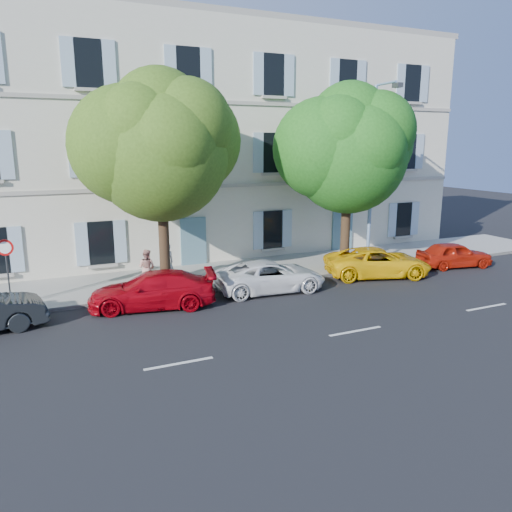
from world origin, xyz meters
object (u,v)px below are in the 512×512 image
tree_right (348,155)px  street_lamp (374,166)px  car_yellow_supercar (378,262)px  road_sign (6,259)px  tree_left (160,153)px  pedestrian_a (167,263)px  car_red_hatchback (454,255)px  car_white_coupe (270,276)px  pedestrian_b (147,268)px  car_red_coupe (152,290)px

tree_right → street_lamp: 1.44m
car_yellow_supercar → road_sign: (-15.43, 1.52, 1.32)m
tree_left → pedestrian_a: size_ratio=5.05×
car_red_hatchback → tree_right: (-5.39, 1.71, 4.89)m
car_red_hatchback → pedestrian_a: bearing=89.5°
car_white_coupe → road_sign: size_ratio=1.82×
tree_right → pedestrian_b: bearing=175.4°
tree_left → street_lamp: bearing=-4.0°
road_sign → pedestrian_b: bearing=9.0°
street_lamp → pedestrian_b: size_ratio=5.43×
car_red_hatchback → road_sign: 20.16m
car_white_coupe → car_red_hatchback: 10.20m
car_red_coupe → tree_left: 5.57m
tree_left → pedestrian_b: bearing=157.0°
car_white_coupe → road_sign: road_sign is taller
tree_left → car_yellow_supercar: bearing=-12.1°
car_yellow_supercar → street_lamp: (0.54, 1.34, 4.34)m
car_red_hatchback → tree_right: size_ratio=0.45×
tree_left → tree_right: (8.73, -0.45, -0.16)m
road_sign → car_white_coupe: bearing=-9.1°
car_yellow_supercar → pedestrian_b: (-10.23, 2.34, 0.26)m
pedestrian_a → pedestrian_b: 0.99m
car_white_coupe → pedestrian_b: pedestrian_b is taller
tree_right → car_white_coupe: bearing=-161.1°
car_white_coupe → car_red_hatchback: car_white_coupe is taller
car_yellow_supercar → pedestrian_b: 10.49m
car_red_coupe → pedestrian_b: size_ratio=2.98×
tree_right → car_red_hatchback: bearing=-17.6°
road_sign → pedestrian_b: size_ratio=1.62×
street_lamp → pedestrian_a: 10.69m
car_white_coupe → road_sign: bearing=85.6°
road_sign → street_lamp: bearing=-0.6°
street_lamp → tree_right: bearing=169.4°
car_red_hatchback → pedestrian_b: pedestrian_b is taller
road_sign → pedestrian_b: 5.38m
pedestrian_a → road_sign: bearing=0.1°
car_yellow_supercar → road_sign: 15.56m
car_red_coupe → pedestrian_a: size_ratio=2.77×
car_red_coupe → pedestrian_b: pedestrian_b is taller
car_red_hatchback → tree_right: tree_right is taller
car_red_coupe → tree_left: tree_left is taller
car_yellow_supercar → pedestrian_a: size_ratio=2.86×
car_yellow_supercar → road_sign: bearing=101.6°
pedestrian_b → tree_left: bearing=-158.9°
street_lamp → tree_left: bearing=176.0°
car_white_coupe → car_yellow_supercar: bearing=-84.6°
car_white_coupe → pedestrian_a: bearing=58.8°
car_red_coupe → car_red_hatchback: car_red_coupe is taller
pedestrian_a → pedestrian_b: size_ratio=1.08×
car_yellow_supercar → pedestrian_b: pedestrian_b is taller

